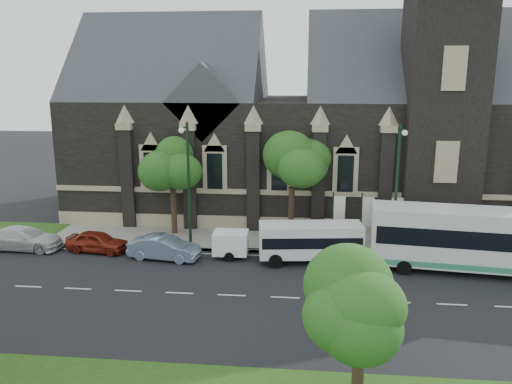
# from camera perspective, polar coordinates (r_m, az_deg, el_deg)

# --- Properties ---
(ground) EXTENTS (160.00, 160.00, 0.00)m
(ground) POSITION_cam_1_polar(r_m,az_deg,el_deg) (28.82, -2.78, -11.62)
(ground) COLOR black
(ground) RESTS_ON ground
(sidewalk) EXTENTS (80.00, 5.00, 0.15)m
(sidewalk) POSITION_cam_1_polar(r_m,az_deg,el_deg) (37.56, -0.67, -5.48)
(sidewalk) COLOR gray
(sidewalk) RESTS_ON ground
(museum) EXTENTS (40.00, 17.70, 29.90)m
(museum) POSITION_cam_1_polar(r_m,az_deg,el_deg) (44.84, 7.20, 8.05)
(museum) COLOR black
(museum) RESTS_ON ground
(tree_park_east) EXTENTS (3.40, 3.40, 6.28)m
(tree_park_east) POSITION_cam_1_polar(r_m,az_deg,el_deg) (18.29, 12.44, -11.21)
(tree_park_east) COLOR black
(tree_park_east) RESTS_ON ground
(tree_walk_right) EXTENTS (4.08, 4.08, 7.80)m
(tree_walk_right) POSITION_cam_1_polar(r_m,az_deg,el_deg) (37.12, 4.45, 3.41)
(tree_walk_right) COLOR black
(tree_walk_right) RESTS_ON ground
(tree_walk_left) EXTENTS (3.91, 3.91, 7.64)m
(tree_walk_left) POSITION_cam_1_polar(r_m,az_deg,el_deg) (38.37, -9.15, 3.48)
(tree_walk_left) COLOR black
(tree_walk_left) RESTS_ON ground
(street_lamp_near) EXTENTS (0.36, 1.88, 9.00)m
(street_lamp_near) POSITION_cam_1_polar(r_m,az_deg,el_deg) (34.24, 15.73, 0.93)
(street_lamp_near) COLOR black
(street_lamp_near) RESTS_ON ground
(street_lamp_mid) EXTENTS (0.36, 1.88, 9.00)m
(street_lamp_mid) POSITION_cam_1_polar(r_m,az_deg,el_deg) (34.61, -7.73, 1.43)
(street_lamp_mid) COLOR black
(street_lamp_mid) RESTS_ON ground
(banner_flag_left) EXTENTS (0.90, 0.10, 4.00)m
(banner_flag_left) POSITION_cam_1_polar(r_m,az_deg,el_deg) (36.27, 9.16, -2.51)
(banner_flag_left) COLOR black
(banner_flag_left) RESTS_ON ground
(banner_flag_center) EXTENTS (0.90, 0.10, 4.00)m
(banner_flag_center) POSITION_cam_1_polar(r_m,az_deg,el_deg) (36.45, 12.31, -2.57)
(banner_flag_center) COLOR black
(banner_flag_center) RESTS_ON ground
(banner_flag_right) EXTENTS (0.90, 0.10, 4.00)m
(banner_flag_right) POSITION_cam_1_polar(r_m,az_deg,el_deg) (36.75, 15.41, -2.62)
(banner_flag_right) COLOR black
(banner_flag_right) RESTS_ON ground
(tour_coach) EXTENTS (13.96, 4.52, 4.00)m
(tour_coach) POSITION_cam_1_polar(r_m,az_deg,el_deg) (34.17, 24.59, -4.92)
(tour_coach) COLOR silver
(tour_coach) RESTS_ON ground
(shuttle_bus) EXTENTS (6.91, 3.08, 2.59)m
(shuttle_bus) POSITION_cam_1_polar(r_m,az_deg,el_deg) (33.29, 6.24, -5.43)
(shuttle_bus) COLOR silver
(shuttle_bus) RESTS_ON ground
(box_trailer) EXTENTS (3.35, 1.96, 1.78)m
(box_trailer) POSITION_cam_1_polar(r_m,az_deg,el_deg) (34.12, -2.89, -5.78)
(box_trailer) COLOR white
(box_trailer) RESTS_ON ground
(sedan) EXTENTS (4.98, 2.31, 1.58)m
(sedan) POSITION_cam_1_polar(r_m,az_deg,el_deg) (34.37, -10.38, -6.23)
(sedan) COLOR #728AA4
(sedan) RESTS_ON ground
(car_far_red) EXTENTS (4.50, 2.28, 1.47)m
(car_far_red) POSITION_cam_1_polar(r_m,az_deg,el_deg) (36.90, -17.58, -5.38)
(car_far_red) COLOR maroon
(car_far_red) RESTS_ON ground
(car_far_white) EXTENTS (5.49, 2.32, 1.58)m
(car_far_white) POSITION_cam_1_polar(r_m,az_deg,el_deg) (39.29, -24.85, -4.79)
(car_far_white) COLOR silver
(car_far_white) RESTS_ON ground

